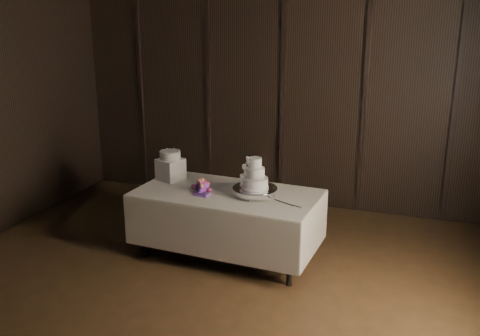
{
  "coord_description": "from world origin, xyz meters",
  "views": [
    {
      "loc": [
        1.87,
        -3.58,
        2.67
      ],
      "look_at": [
        0.05,
        1.57,
        1.05
      ],
      "focal_mm": 40.0,
      "sensor_mm": 36.0,
      "label": 1
    }
  ],
  "objects_px": {
    "display_table": "(227,221)",
    "small_cake": "(170,155)",
    "cake_stand": "(255,192)",
    "box_pedestal": "(171,169)",
    "bouquet": "(202,187)",
    "wedding_cake": "(252,176)"
  },
  "relations": [
    {
      "from": "display_table",
      "to": "small_cake",
      "type": "distance_m",
      "value": 1.03
    },
    {
      "from": "cake_stand",
      "to": "box_pedestal",
      "type": "height_order",
      "value": "box_pedestal"
    },
    {
      "from": "box_pedestal",
      "to": "small_cake",
      "type": "relative_size",
      "value": 1.09
    },
    {
      "from": "cake_stand",
      "to": "bouquet",
      "type": "xyz_separation_m",
      "value": [
        -0.59,
        -0.07,
        0.01
      ]
    },
    {
      "from": "display_table",
      "to": "cake_stand",
      "type": "distance_m",
      "value": 0.5
    },
    {
      "from": "bouquet",
      "to": "small_cake",
      "type": "distance_m",
      "value": 0.63
    },
    {
      "from": "bouquet",
      "to": "box_pedestal",
      "type": "relative_size",
      "value": 1.45
    },
    {
      "from": "small_cake",
      "to": "display_table",
      "type": "bearing_deg",
      "value": -14.62
    },
    {
      "from": "display_table",
      "to": "small_cake",
      "type": "bearing_deg",
      "value": 168.83
    },
    {
      "from": "cake_stand",
      "to": "display_table",
      "type": "bearing_deg",
      "value": 178.48
    },
    {
      "from": "cake_stand",
      "to": "small_cake",
      "type": "distance_m",
      "value": 1.15
    },
    {
      "from": "display_table",
      "to": "cake_stand",
      "type": "xyz_separation_m",
      "value": [
        0.32,
        -0.01,
        0.39
      ]
    },
    {
      "from": "display_table",
      "to": "box_pedestal",
      "type": "xyz_separation_m",
      "value": [
        -0.78,
        0.2,
        0.47
      ]
    },
    {
      "from": "display_table",
      "to": "small_cake",
      "type": "xyz_separation_m",
      "value": [
        -0.78,
        0.2,
        0.64
      ]
    },
    {
      "from": "display_table",
      "to": "wedding_cake",
      "type": "height_order",
      "value": "wedding_cake"
    },
    {
      "from": "display_table",
      "to": "box_pedestal",
      "type": "relative_size",
      "value": 7.88
    },
    {
      "from": "display_table",
      "to": "small_cake",
      "type": "relative_size",
      "value": 8.55
    },
    {
      "from": "display_table",
      "to": "bouquet",
      "type": "relative_size",
      "value": 5.45
    },
    {
      "from": "display_table",
      "to": "bouquet",
      "type": "bearing_deg",
      "value": -159.99
    },
    {
      "from": "wedding_cake",
      "to": "small_cake",
      "type": "xyz_separation_m",
      "value": [
        -1.08,
        0.23,
        0.08
      ]
    },
    {
      "from": "bouquet",
      "to": "box_pedestal",
      "type": "height_order",
      "value": "box_pedestal"
    },
    {
      "from": "wedding_cake",
      "to": "small_cake",
      "type": "relative_size",
      "value": 1.39
    }
  ]
}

